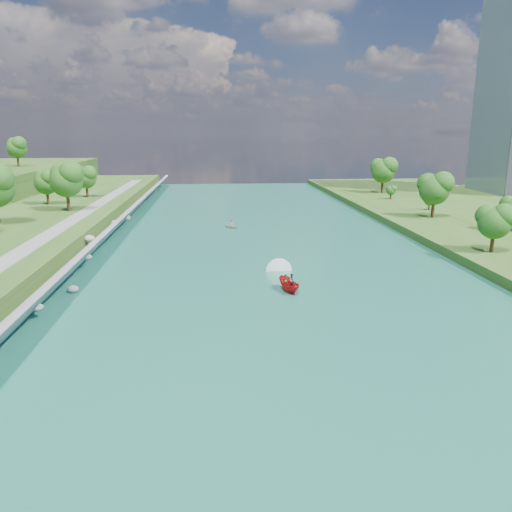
{
  "coord_description": "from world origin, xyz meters",
  "views": [
    {
      "loc": [
        -7.38,
        -46.31,
        18.54
      ],
      "look_at": [
        -2.04,
        18.18,
        2.5
      ],
      "focal_mm": 35.0,
      "sensor_mm": 36.0,
      "label": 1
    }
  ],
  "objects": [
    {
      "name": "motorboat",
      "position": [
        1.2,
        11.47,
        0.83
      ],
      "size": [
        3.6,
        19.09,
        2.18
      ],
      "rotation": [
        0.0,
        0.0,
        3.4
      ],
      "color": "#B80E13",
      "rests_on": "river_water"
    },
    {
      "name": "ground",
      "position": [
        0.0,
        0.0,
        0.0
      ],
      "size": [
        260.0,
        260.0,
        0.0
      ],
      "primitive_type": "plane",
      "color": "#2D5119",
      "rests_on": "ground"
    },
    {
      "name": "raft",
      "position": [
        -4.17,
        51.21,
        0.46
      ],
      "size": [
        3.45,
        3.39,
        1.6
      ],
      "rotation": [
        0.0,
        0.0,
        0.84
      ],
      "color": "gray",
      "rests_on": "river_water"
    },
    {
      "name": "river_water",
      "position": [
        0.0,
        20.0,
        0.05
      ],
      "size": [
        55.0,
        240.0,
        0.1
      ],
      "primitive_type": "cube",
      "color": "#1A6453",
      "rests_on": "ground"
    },
    {
      "name": "trees_east",
      "position": [
        38.19,
        30.61,
        6.75
      ],
      "size": [
        17.48,
        139.45,
        11.98
      ],
      "color": "#134712",
      "rests_on": "berm_east"
    },
    {
      "name": "riverside_path",
      "position": [
        -32.5,
        20.0,
        3.55
      ],
      "size": [
        3.0,
        200.0,
        0.1
      ],
      "primitive_type": "cube",
      "color": "gray",
      "rests_on": "berm_west"
    },
    {
      "name": "riprap_bank",
      "position": [
        -25.85,
        19.38,
        1.8
      ],
      "size": [
        3.98,
        236.0,
        4.05
      ],
      "color": "slate",
      "rests_on": "ground"
    }
  ]
}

